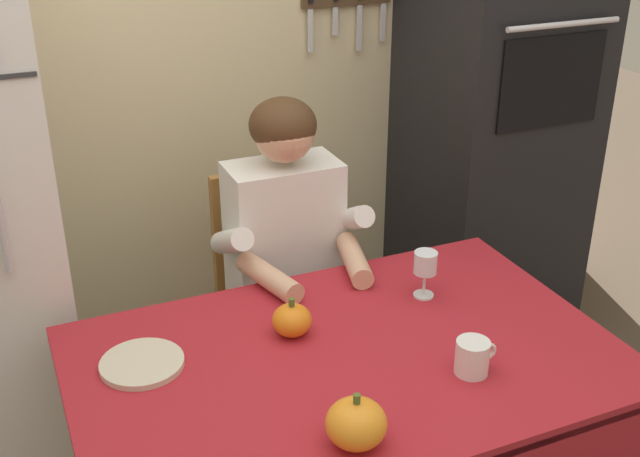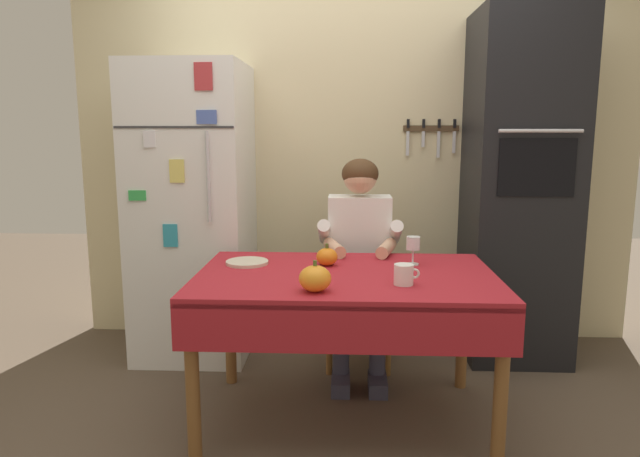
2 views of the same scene
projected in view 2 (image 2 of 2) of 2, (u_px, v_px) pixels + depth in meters
ground_plane at (345, 429)px, 2.70m from camera, size 10.00×10.00×0.00m
back_wall_assembly at (355, 146)px, 3.81m from camera, size 3.70×0.13×2.60m
refrigerator at (194, 212)px, 3.54m from camera, size 0.68×0.71×1.80m
wall_oven at (520, 189)px, 3.46m from camera, size 0.60×0.64×2.10m
dining_table at (346, 292)px, 2.67m from camera, size 1.40×0.90×0.74m
chair_behind_person at (359, 278)px, 3.47m from camera, size 0.40×0.40×0.93m
seated_person at (360, 248)px, 3.24m from camera, size 0.47×0.55×1.25m
coffee_mug at (405, 274)px, 2.47m from camera, size 0.11×0.09×0.09m
wine_glass at (414, 245)px, 2.82m from camera, size 0.07×0.07×0.14m
pumpkin_large at (328, 257)px, 2.82m from camera, size 0.11×0.11×0.11m
pumpkin_medium at (316, 278)px, 2.36m from camera, size 0.14×0.14×0.13m
serving_tray at (248, 262)px, 2.86m from camera, size 0.21×0.21×0.02m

